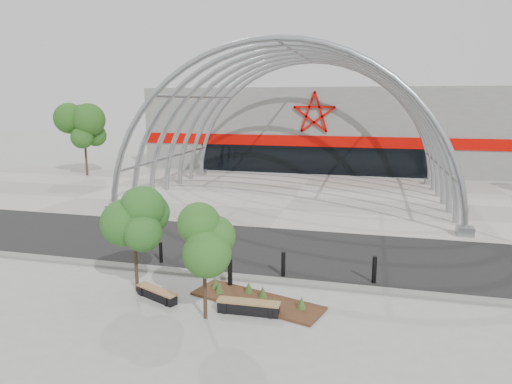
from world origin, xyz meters
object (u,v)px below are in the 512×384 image
(street_tree_0, at_px, (133,213))
(street_tree_1, at_px, (204,240))
(bollard_2, at_px, (230,273))
(bench_0, at_px, (157,294))
(bench_1, at_px, (248,307))

(street_tree_0, distance_m, street_tree_1, 3.46)
(street_tree_0, distance_m, bollard_2, 4.14)
(bench_0, distance_m, bench_1, 3.40)
(street_tree_1, distance_m, bench_0, 3.35)
(bench_1, bearing_deg, street_tree_0, 170.40)
(street_tree_0, height_order, bench_0, street_tree_0)
(bollard_2, bearing_deg, bench_0, -142.54)
(street_tree_0, bearing_deg, street_tree_1, -23.83)
(bench_1, relative_size, bollard_2, 1.90)
(bollard_2, bearing_deg, street_tree_1, -90.49)
(street_tree_0, relative_size, bench_1, 1.96)
(bench_0, bearing_deg, bench_1, -4.57)
(street_tree_1, xyz_separation_m, bollard_2, (0.02, 2.57, -2.04))
(street_tree_0, height_order, street_tree_1, street_tree_0)
(bench_1, distance_m, bollard_2, 2.31)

